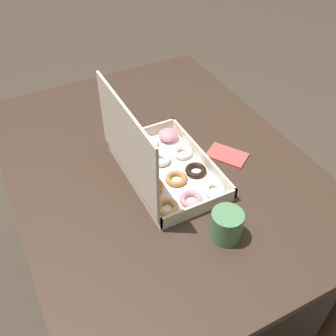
{
  "coord_description": "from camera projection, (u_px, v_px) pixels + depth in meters",
  "views": [
    {
      "loc": [
        -0.88,
        0.41,
        1.59
      ],
      "look_at": [
        -0.06,
        -0.01,
        0.74
      ],
      "focal_mm": 42.0,
      "sensor_mm": 36.0,
      "label": 1
    }
  ],
  "objects": [
    {
      "name": "coffee_mug",
      "position": [
        226.0,
        225.0,
        1.05
      ],
      "size": [
        0.09,
        0.09,
        0.09
      ],
      "color": "#4C8456",
      "rests_on": "dining_table"
    },
    {
      "name": "ground_plane",
      "position": [
        160.0,
        279.0,
        1.79
      ],
      "size": [
        8.0,
        8.0,
        0.0
      ],
      "primitive_type": "plane",
      "color": "#42382D"
    },
    {
      "name": "donut_box",
      "position": [
        158.0,
        162.0,
        1.21
      ],
      "size": [
        0.4,
        0.26,
        0.3
      ],
      "color": "white",
      "rests_on": "dining_table"
    },
    {
      "name": "paper_napkin",
      "position": [
        227.0,
        155.0,
        1.32
      ],
      "size": [
        0.15,
        0.14,
        0.01
      ],
      "color": "#CC4C47",
      "rests_on": "dining_table"
    },
    {
      "name": "dining_table",
      "position": [
        157.0,
        180.0,
        1.36
      ],
      "size": [
        1.23,
        0.93,
        0.72
      ],
      "color": "#38281E",
      "rests_on": "ground_plane"
    }
  ]
}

